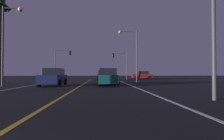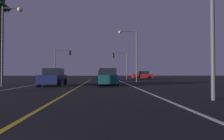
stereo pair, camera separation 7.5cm
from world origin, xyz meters
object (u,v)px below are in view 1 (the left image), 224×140
(car_oncoming, at_px, (54,77))
(street_lamp_right_far, at_px, (132,49))
(car_lead_same_lane, at_px, (108,77))
(car_crossing_side, at_px, (142,75))
(palm_tree_left_mid, at_px, (0,12))
(traffic_light_near_left, at_px, (63,58))
(street_lamp_left_mid, at_px, (8,35))
(car_ahead_far, at_px, (103,76))
(traffic_light_near_right, at_px, (120,60))

(car_oncoming, xyz_separation_m, street_lamp_right_far, (8.98, 7.40, 3.91))
(car_lead_same_lane, distance_m, car_crossing_side, 21.99)
(car_oncoming, distance_m, palm_tree_left_mid, 9.56)
(car_crossing_side, relative_size, traffic_light_near_left, 0.74)
(traffic_light_near_left, relative_size, street_lamp_right_far, 0.79)
(street_lamp_left_mid, distance_m, palm_tree_left_mid, 4.76)
(street_lamp_left_mid, xyz_separation_m, street_lamp_right_far, (12.95, 8.19, 0.03))
(car_oncoming, relative_size, street_lamp_left_mid, 0.58)
(car_lead_same_lane, bearing_deg, car_ahead_far, 1.48)
(traffic_light_near_right, xyz_separation_m, palm_tree_left_mid, (-14.55, -16.06, 3.85))
(street_lamp_left_mid, relative_size, palm_tree_left_mid, 0.75)
(car_oncoming, xyz_separation_m, car_crossing_side, (13.48, 20.52, 0.00))
(car_crossing_side, bearing_deg, traffic_light_near_left, 8.32)
(car_oncoming, xyz_separation_m, car_ahead_far, (4.96, 12.29, 0.00))
(traffic_light_near_left, distance_m, street_lamp_left_mid, 18.92)
(street_lamp_right_far, bearing_deg, palm_tree_left_mid, 19.42)
(car_crossing_side, relative_size, traffic_light_near_right, 0.81)
(car_ahead_far, relative_size, palm_tree_left_mid, 0.44)
(traffic_light_near_left, xyz_separation_m, street_lamp_right_far, (11.98, -10.71, 0.45))
(street_lamp_right_far, xyz_separation_m, palm_tree_left_mid, (-15.18, -5.35, 3.07))
(traffic_light_near_right, relative_size, traffic_light_near_left, 0.92)
(car_lead_same_lane, xyz_separation_m, car_crossing_side, (8.21, 20.40, 0.00))
(car_oncoming, relative_size, car_crossing_side, 1.00)
(car_ahead_far, bearing_deg, palm_tree_left_mid, 132.56)
(car_oncoming, distance_m, traffic_light_near_left, 18.68)
(street_lamp_right_far, bearing_deg, street_lamp_left_mid, 32.30)
(car_ahead_far, distance_m, traffic_light_near_left, 10.45)
(car_ahead_far, distance_m, street_lamp_right_far, 7.45)
(car_oncoming, relative_size, street_lamp_right_far, 0.59)
(car_crossing_side, relative_size, street_lamp_right_far, 0.59)
(street_lamp_left_mid, bearing_deg, car_crossing_side, 50.68)
(car_ahead_far, xyz_separation_m, traffic_light_near_left, (-7.95, 5.82, 3.47))
(traffic_light_near_right, distance_m, traffic_light_near_left, 11.35)
(car_lead_same_lane, xyz_separation_m, traffic_light_near_right, (3.08, 17.99, 3.13))
(street_lamp_right_far, bearing_deg, car_lead_same_lane, 63.00)
(car_lead_same_lane, bearing_deg, street_lamp_left_mid, 95.58)
(palm_tree_left_mid, bearing_deg, car_crossing_side, 43.18)
(car_ahead_far, bearing_deg, car_lead_same_lane, -178.52)
(street_lamp_left_mid, bearing_deg, traffic_light_near_left, 87.08)
(palm_tree_left_mid, bearing_deg, traffic_light_near_left, 78.73)
(car_oncoming, bearing_deg, car_crossing_side, 146.69)
(car_oncoming, distance_m, traffic_light_near_right, 20.19)
(traffic_light_near_right, xyz_separation_m, street_lamp_left_mid, (-12.31, -18.89, 0.75))
(car_ahead_far, bearing_deg, car_crossing_side, -46.02)
(car_ahead_far, height_order, car_crossing_side, same)
(street_lamp_left_mid, bearing_deg, car_oncoming, 11.21)
(car_crossing_side, xyz_separation_m, street_lamp_right_far, (-4.50, -13.12, 3.91))
(traffic_light_near_right, bearing_deg, traffic_light_near_left, 0.00)
(palm_tree_left_mid, bearing_deg, car_ahead_far, 42.56)
(car_lead_same_lane, height_order, car_ahead_far, same)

